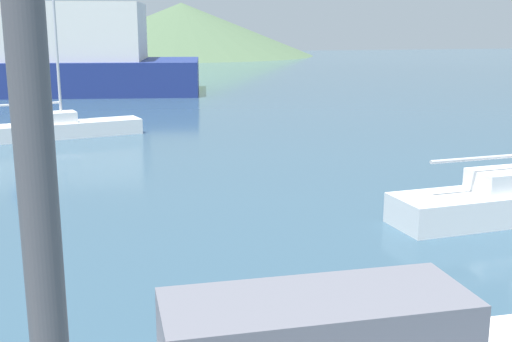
% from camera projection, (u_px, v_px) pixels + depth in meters
% --- Properties ---
extents(streetlamp, '(0.39, 0.39, 6.25)m').
position_uv_depth(streetlamp, '(24.00, 10.00, 1.81)').
color(streetlamp, '#4C4C51').
rests_on(streetlamp, dock).
extents(sailboat_inner, '(8.40, 3.33, 11.28)m').
position_uv_depth(sailboat_inner, '(48.00, 127.00, 28.51)').
color(sailboat_inner, white).
rests_on(sailboat_inner, ground_plane).
extents(sailboat_middle, '(6.32, 2.12, 9.51)m').
position_uv_depth(sailboat_middle, '(505.00, 199.00, 16.64)').
color(sailboat_middle, white).
rests_on(sailboat_middle, ground_plane).
extents(ferry_distant, '(27.75, 12.65, 8.10)m').
position_uv_depth(ferry_distant, '(14.00, 54.00, 46.79)').
color(ferry_distant, navy).
rests_on(ferry_distant, ground_plane).
extents(hill_west, '(37.60, 37.60, 8.17)m').
position_uv_depth(hill_west, '(38.00, 31.00, 95.21)').
color(hill_west, '#3D6038').
rests_on(hill_west, ground_plane).
extents(hill_central, '(43.01, 43.01, 8.45)m').
position_uv_depth(hill_central, '(182.00, 29.00, 104.71)').
color(hill_central, '#4C6647').
rests_on(hill_central, ground_plane).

